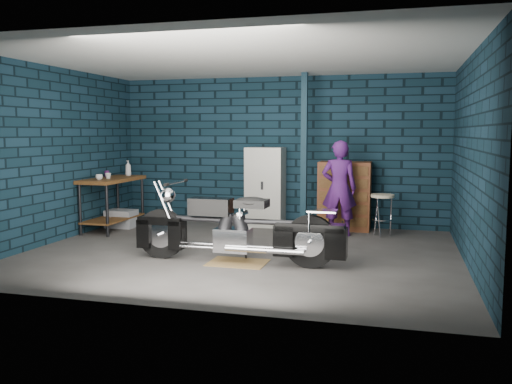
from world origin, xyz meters
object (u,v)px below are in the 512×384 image
motorcycle (238,223)px  tool_chest (344,196)px  workbench (113,204)px  storage_bin (121,219)px  person (339,188)px  shop_stool (382,215)px  locker (265,187)px

motorcycle → tool_chest: 3.02m
workbench → storage_bin: (0.02, 0.24, -0.30)m
person → shop_stool: size_ratio=2.27×
person → motorcycle: bearing=61.4°
person → shop_stool: (0.70, 0.09, -0.44)m
motorcycle → storage_bin: bearing=144.7°
tool_chest → locker: bearing=180.0°
locker → tool_chest: (1.42, 0.00, -0.12)m
storage_bin → shop_stool: (4.54, 0.35, 0.19)m
tool_chest → workbench: bearing=-165.0°
motorcycle → locker: bearing=97.2°
workbench → shop_stool: workbench is taller
person → tool_chest: bearing=-97.7°
workbench → motorcycle: (2.81, -1.76, 0.07)m
motorcycle → storage_bin: (-2.79, 2.01, -0.37)m
storage_bin → shop_stool: size_ratio=0.73×
shop_stool → motorcycle: bearing=-126.5°
motorcycle → locker: locker is taller
storage_bin → motorcycle: bearing=-35.7°
tool_chest → shop_stool: size_ratio=1.72×
locker → shop_stool: 2.16m
workbench → person: bearing=7.5°
person → locker: (-1.39, 0.54, -0.07)m
workbench → motorcycle: 3.32m
tool_chest → motorcycle: bearing=-111.2°
locker → motorcycle: bearing=-83.2°
workbench → tool_chest: bearing=15.0°
person → locker: 1.49m
locker → shop_stool: bearing=-12.2°
person → storage_bin: person is taller
person → storage_bin: 3.91m
workbench → locker: bearing=22.9°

